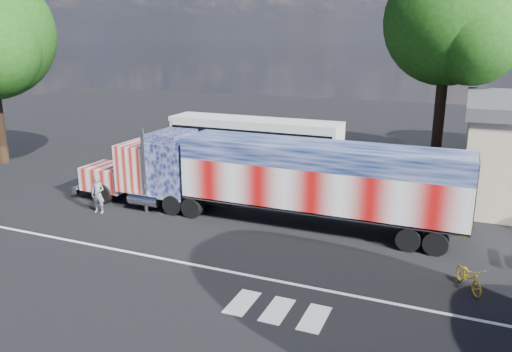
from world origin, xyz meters
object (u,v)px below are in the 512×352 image
at_px(semi_truck, 269,177).
at_px(coach_bus, 254,143).
at_px(woman, 98,194).
at_px(tree_ne_a, 451,22).
at_px(bicycle, 469,277).

bearing_deg(semi_truck, coach_bus, 117.06).
distance_m(semi_truck, coach_bus, 9.39).
xyz_separation_m(semi_truck, woman, (-7.94, -2.20, -1.18)).
distance_m(woman, tree_ne_a, 23.56).
bearing_deg(woman, coach_bus, 63.53).
bearing_deg(tree_ne_a, semi_truck, -114.08).
relative_size(semi_truck, coach_bus, 1.72).
bearing_deg(coach_bus, woman, -109.19).
distance_m(woman, bicycle, 16.61).
xyz_separation_m(woman, tree_ne_a, (14.44, 16.72, 8.18)).
relative_size(semi_truck, woman, 10.37).
height_order(semi_truck, bicycle, semi_truck).
relative_size(coach_bus, tree_ne_a, 0.84).
xyz_separation_m(semi_truck, tree_ne_a, (6.49, 14.52, 7.00)).
bearing_deg(bicycle, woman, 148.24).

